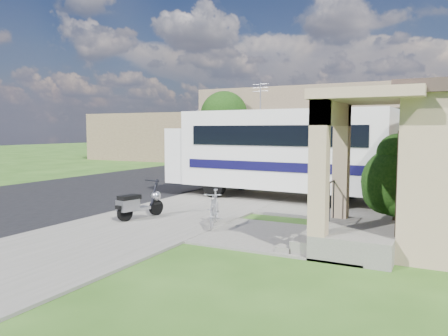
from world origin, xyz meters
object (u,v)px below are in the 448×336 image
at_px(motorhome, 278,150).
at_px(scooter, 138,204).
at_px(van, 259,152).
at_px(bicycle, 214,210).
at_px(shrub, 400,179).
at_px(garden_hose, 327,232).
at_px(pickup_truck, 225,160).

xyz_separation_m(motorhome, scooter, (-2.21, -5.65, -1.38)).
relative_size(scooter, van, 0.27).
xyz_separation_m(scooter, bicycle, (2.41, 0.17, -0.01)).
relative_size(motorhome, van, 1.41).
height_order(scooter, bicycle, scooter).
height_order(scooter, van, van).
relative_size(motorhome, bicycle, 5.40).
bearing_deg(van, motorhome, -71.67).
xyz_separation_m(shrub, scooter, (-6.75, -2.66, -0.80)).
height_order(motorhome, scooter, motorhome).
bearing_deg(scooter, van, 115.70).
distance_m(bicycle, garden_hose, 2.95).
bearing_deg(shrub, motorhome, 146.61).
xyz_separation_m(motorhome, van, (-7.30, 15.73, -0.99)).
height_order(motorhome, pickup_truck, motorhome).
height_order(van, garden_hose, van).
xyz_separation_m(bicycle, pickup_truck, (-6.60, 13.68, 0.28)).
distance_m(motorhome, scooter, 6.22).
height_order(shrub, scooter, shrub).
relative_size(motorhome, scooter, 5.22).
bearing_deg(garden_hose, shrub, 52.25).
height_order(pickup_truck, van, van).
distance_m(scooter, garden_hose, 5.34).
height_order(shrub, bicycle, shrub).
height_order(motorhome, bicycle, motorhome).
bearing_deg(pickup_truck, motorhome, 124.69).
bearing_deg(garden_hose, scooter, -171.89).
relative_size(van, garden_hose, 17.42).
bearing_deg(garden_hose, van, 116.68).
bearing_deg(van, shrub, -64.25).
bearing_deg(shrub, garden_hose, -127.75).
distance_m(scooter, bicycle, 2.42).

